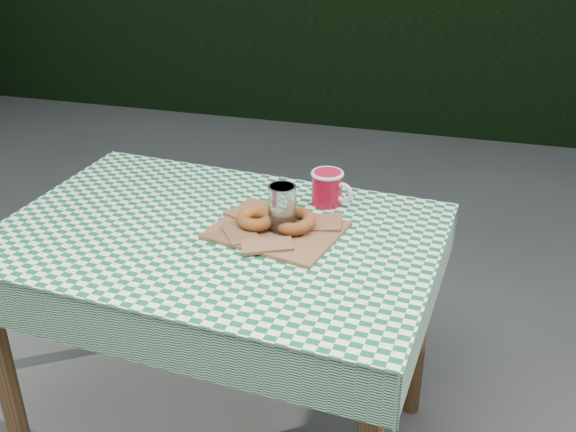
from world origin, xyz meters
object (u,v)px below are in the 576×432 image
(coffee_mug, at_px, (327,188))
(drinking_glass, at_px, (282,209))
(table, at_px, (223,343))
(paper_bag, at_px, (277,229))

(coffee_mug, bearing_deg, drinking_glass, -90.80)
(table, distance_m, paper_bag, 0.42)
(table, bearing_deg, coffee_mug, 49.77)
(table, height_order, paper_bag, paper_bag)
(coffee_mug, relative_size, drinking_glass, 1.30)
(drinking_glass, bearing_deg, table, -165.37)
(paper_bag, xyz_separation_m, drinking_glass, (0.01, 0.00, 0.06))
(table, xyz_separation_m, drinking_glass, (0.17, 0.04, 0.45))
(paper_bag, xyz_separation_m, coffee_mug, (0.09, 0.21, 0.04))
(paper_bag, distance_m, drinking_glass, 0.06)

